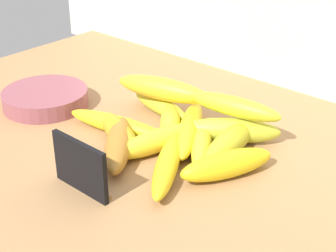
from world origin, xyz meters
TOP-DOWN VIEW (x-y plane):
  - counter_top at (0.00, 0.00)cm, footprint 110.00×76.00cm
  - chalkboard_sign at (4.25, -15.88)cm, footprint 11.00×1.80cm
  - fruit_bowl at (-24.00, -1.46)cm, footprint 16.85×16.85cm
  - banana_0 at (1.86, 6.78)cm, footprint 12.76×14.19cm
  - banana_1 at (10.91, -4.23)cm, footprint 13.15×18.02cm
  - banana_2 at (4.80, 0.09)cm, footprint 7.48×17.13cm
  - banana_3 at (-4.61, 11.18)cm, footprint 15.69×5.93cm
  - banana_4 at (14.45, 7.85)cm, footprint 6.34×16.72cm
  - banana_5 at (18.18, 1.44)cm, footprint 10.58×16.14cm
  - banana_6 at (10.67, 4.69)cm, footprint 12.04×15.47cm
  - banana_7 at (-4.88, 0.17)cm, footprint 20.84×7.50cm
  - banana_8 at (12.14, 10.83)cm, footprint 16.66×13.71cm
  - banana_9 at (0.96, -5.17)cm, footprint 15.11×16.39cm
  - banana_10 at (-2.02, -2.17)cm, footprint 15.45×9.62cm
  - banana_11 at (6.13, 7.10)cm, footprint 14.17×19.68cm
  - banana_12 at (-3.63, 10.72)cm, footprint 19.32×8.77cm
  - banana_13 at (11.67, 12.27)cm, footprint 17.58×6.24cm

SIDE VIEW (x-z plane):
  - counter_top at x=0.00cm, z-range 0.00..3.00cm
  - fruit_bowl at x=-24.00cm, z-range 3.00..6.29cm
  - banana_6 at x=10.67cm, z-range 3.00..6.30cm
  - banana_7 at x=-4.88cm, z-range 3.00..6.36cm
  - banana_3 at x=-4.61cm, z-range 3.00..6.38cm
  - banana_1 at x=10.91cm, z-range 3.00..6.53cm
  - banana_0 at x=1.86cm, z-range 3.00..6.61cm
  - banana_11 at x=6.13cm, z-range 3.00..6.80cm
  - banana_2 at x=4.80cm, z-range 3.00..6.96cm
  - banana_10 at x=-2.02cm, z-range 3.00..7.00cm
  - banana_5 at x=18.18cm, z-range 3.00..7.29cm
  - banana_9 at x=0.96cm, z-range 3.00..7.30cm
  - banana_4 at x=14.45cm, z-range 3.00..7.33cm
  - banana_8 at x=12.14cm, z-range 3.00..7.39cm
  - chalkboard_sign at x=4.25cm, z-range 2.66..11.06cm
  - banana_12 at x=-3.63cm, z-range 6.38..10.69cm
  - banana_13 at x=11.67cm, z-range 7.39..10.94cm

